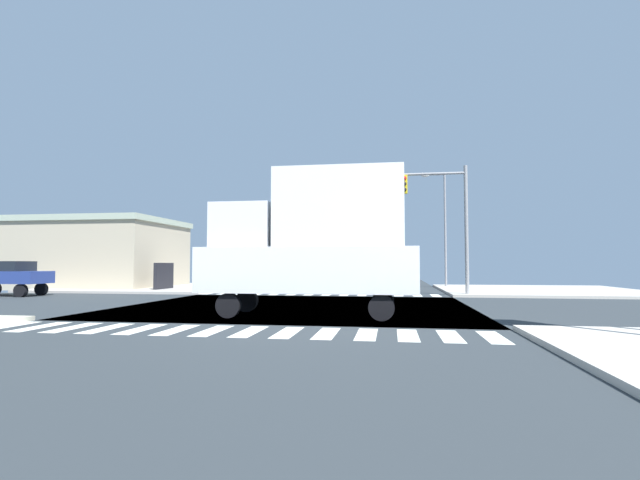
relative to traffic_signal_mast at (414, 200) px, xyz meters
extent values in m
cube|color=#2C3236|center=(-5.11, -6.90, -5.26)|extent=(14.00, 90.00, 0.05)
cube|color=#2C3236|center=(-5.11, -6.90, -5.26)|extent=(90.00, 12.00, 0.05)
cube|color=#B2ADA3|center=(7.89, 5.10, -5.17)|extent=(12.00, 12.00, 0.14)
cube|color=#ACA69E|center=(-18.11, 5.10, -5.17)|extent=(12.00, 12.00, 0.14)
cube|color=white|center=(-11.86, -14.20, -5.23)|extent=(0.50, 2.00, 0.01)
cube|color=white|center=(-10.86, -14.20, -5.23)|extent=(0.50, 2.00, 0.01)
cube|color=white|center=(-9.86, -14.20, -5.23)|extent=(0.50, 2.00, 0.01)
cube|color=white|center=(-8.86, -14.20, -5.23)|extent=(0.50, 2.00, 0.01)
cube|color=white|center=(-7.86, -14.20, -5.23)|extent=(0.50, 2.00, 0.01)
cube|color=white|center=(-6.86, -14.20, -5.23)|extent=(0.50, 2.00, 0.01)
cube|color=white|center=(-5.86, -14.20, -5.23)|extent=(0.50, 2.00, 0.01)
cube|color=white|center=(-4.86, -14.20, -5.23)|extent=(0.50, 2.00, 0.01)
cube|color=white|center=(-3.86, -14.20, -5.23)|extent=(0.50, 2.00, 0.01)
cube|color=white|center=(-2.86, -14.20, -5.23)|extent=(0.50, 2.00, 0.01)
cube|color=white|center=(-1.86, -14.20, -5.23)|extent=(0.50, 2.00, 0.01)
cube|color=white|center=(-0.86, -14.20, -5.23)|extent=(0.50, 2.00, 0.01)
cube|color=white|center=(0.14, -14.20, -5.23)|extent=(0.50, 2.00, 0.01)
cube|color=white|center=(1.14, -14.20, -5.23)|extent=(0.50, 2.00, 0.01)
cube|color=white|center=(-11.86, 0.40, -5.23)|extent=(0.50, 2.00, 0.01)
cube|color=white|center=(-10.86, 0.40, -5.23)|extent=(0.50, 2.00, 0.01)
cube|color=white|center=(-9.86, 0.40, -5.23)|extent=(0.50, 2.00, 0.01)
cube|color=white|center=(-8.86, 0.40, -5.23)|extent=(0.50, 2.00, 0.01)
cube|color=white|center=(-7.86, 0.40, -5.23)|extent=(0.50, 2.00, 0.01)
cube|color=white|center=(-6.86, 0.40, -5.23)|extent=(0.50, 2.00, 0.01)
cube|color=white|center=(-5.86, 0.40, -5.23)|extent=(0.50, 2.00, 0.01)
cube|color=white|center=(-4.86, 0.40, -5.23)|extent=(0.50, 2.00, 0.01)
cube|color=white|center=(-3.86, 0.40, -5.23)|extent=(0.50, 2.00, 0.01)
cube|color=white|center=(-2.86, 0.40, -5.23)|extent=(0.50, 2.00, 0.01)
cube|color=white|center=(-1.86, 0.40, -5.23)|extent=(0.50, 2.00, 0.01)
cube|color=white|center=(-0.86, 0.40, -5.23)|extent=(0.50, 2.00, 0.01)
cube|color=white|center=(0.14, 0.40, -5.23)|extent=(0.50, 2.00, 0.01)
cube|color=white|center=(1.14, 0.40, -5.23)|extent=(0.50, 2.00, 0.01)
cylinder|color=gray|center=(2.77, 0.02, -1.71)|extent=(0.20, 0.20, 7.06)
cylinder|color=gray|center=(-0.86, 0.02, 1.42)|extent=(7.25, 0.14, 0.14)
cube|color=yellow|center=(-0.50, 0.02, 0.87)|extent=(0.32, 0.40, 1.00)
sphere|color=red|center=(-0.50, -0.22, 1.18)|extent=(0.22, 0.22, 0.22)
sphere|color=black|center=(-0.50, -0.22, 0.87)|extent=(0.22, 0.22, 0.22)
sphere|color=black|center=(-0.50, -0.22, 0.56)|extent=(0.22, 0.22, 0.22)
cube|color=yellow|center=(-3.62, 0.02, 0.87)|extent=(0.32, 0.40, 1.00)
sphere|color=red|center=(-3.62, -0.22, 1.18)|extent=(0.22, 0.22, 0.22)
sphere|color=black|center=(-3.62, -0.22, 0.87)|extent=(0.22, 0.22, 0.22)
sphere|color=black|center=(-3.62, -0.22, 0.56)|extent=(0.22, 0.22, 0.22)
cylinder|color=gray|center=(2.67, 9.03, -1.04)|extent=(0.16, 0.16, 8.40)
cylinder|color=gray|center=(1.97, 9.03, 3.06)|extent=(1.40, 0.10, 0.10)
ellipsoid|color=silver|center=(1.27, 9.03, 3.01)|extent=(0.60, 0.32, 0.20)
cube|color=#BAAC90|center=(-23.70, 5.21, -2.96)|extent=(13.08, 8.20, 4.55)
cube|color=#A6B49D|center=(-23.70, 5.21, -0.49)|extent=(13.38, 8.50, 0.40)
cube|color=black|center=(-15.66, 2.11, -4.34)|extent=(0.24, 2.20, 1.80)
cylinder|color=black|center=(-6.39, 29.12, -4.90)|extent=(0.26, 0.68, 0.68)
cylinder|color=black|center=(-7.83, 29.12, -4.90)|extent=(0.26, 0.68, 0.68)
cylinder|color=black|center=(-6.39, 32.04, -4.90)|extent=(0.26, 0.68, 0.68)
cylinder|color=black|center=(-7.83, 32.04, -4.90)|extent=(0.26, 0.68, 0.68)
cube|color=#B0AEB0|center=(-7.11, 30.58, -4.23)|extent=(1.80, 4.30, 0.66)
cube|color=black|center=(-7.11, 30.58, -3.63)|extent=(1.55, 2.24, 0.54)
cylinder|color=black|center=(-20.40, -2.68, -4.90)|extent=(0.68, 0.26, 0.68)
cylinder|color=black|center=(-20.40, -4.12, -4.90)|extent=(0.68, 0.26, 0.68)
cube|color=navy|center=(-21.86, -3.40, -4.23)|extent=(4.30, 1.80, 0.66)
cube|color=black|center=(-21.86, -3.40, -3.63)|extent=(2.24, 1.55, 0.54)
cylinder|color=black|center=(-6.39, 2.18, -4.90)|extent=(0.26, 0.68, 0.68)
cylinder|color=black|center=(-7.83, 2.18, -4.90)|extent=(0.26, 0.68, 0.68)
cylinder|color=black|center=(-6.39, 5.10, -4.90)|extent=(0.26, 0.68, 0.68)
cylinder|color=black|center=(-7.83, 5.10, -4.90)|extent=(0.26, 0.68, 0.68)
cube|color=#63615E|center=(-7.11, 3.64, -4.23)|extent=(1.80, 4.30, 0.66)
cube|color=black|center=(-7.11, 3.64, -3.63)|extent=(1.55, 2.24, 0.54)
cylinder|color=black|center=(-6.15, 9.78, -4.84)|extent=(0.26, 0.80, 0.80)
cylinder|color=black|center=(-8.07, 9.78, -4.84)|extent=(0.26, 0.80, 0.80)
cylinder|color=black|center=(-6.15, 14.68, -4.84)|extent=(0.26, 0.80, 0.80)
cylinder|color=black|center=(-8.07, 14.68, -4.84)|extent=(0.26, 0.80, 0.80)
cube|color=maroon|center=(-7.11, 12.23, -3.70)|extent=(2.40, 7.20, 1.49)
cube|color=white|center=(-7.11, 13.31, -1.67)|extent=(2.30, 4.18, 2.56)
cube|color=maroon|center=(-7.11, 10.07, -2.21)|extent=(2.11, 2.02, 1.49)
cylinder|color=black|center=(-6.45, -11.36, -4.84)|extent=(0.80, 0.26, 0.80)
cylinder|color=black|center=(-6.45, -9.44, -4.84)|extent=(0.80, 0.26, 0.80)
cylinder|color=black|center=(-1.56, -11.36, -4.84)|extent=(0.80, 0.26, 0.80)
cylinder|color=black|center=(-1.56, -9.44, -4.84)|extent=(0.80, 0.26, 0.80)
cube|color=white|center=(-4.00, -10.40, -3.70)|extent=(7.20, 2.40, 1.49)
cube|color=white|center=(-2.92, -10.40, -1.67)|extent=(4.18, 2.30, 2.56)
cube|color=white|center=(-6.16, -10.40, -2.21)|extent=(2.02, 2.11, 1.49)
camera|label=1|loc=(-1.24, -25.80, -3.49)|focal=26.08mm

